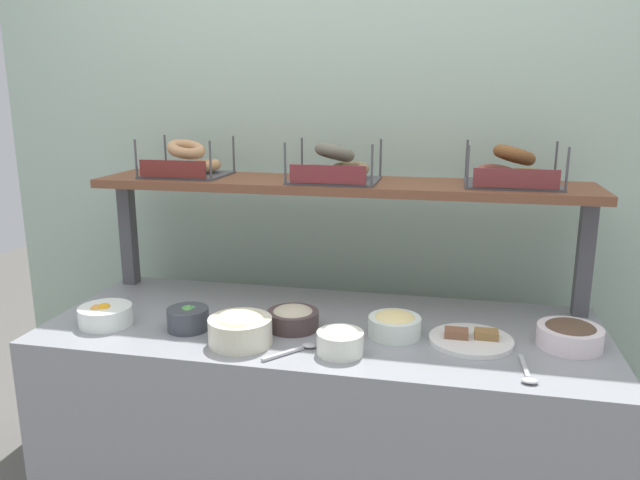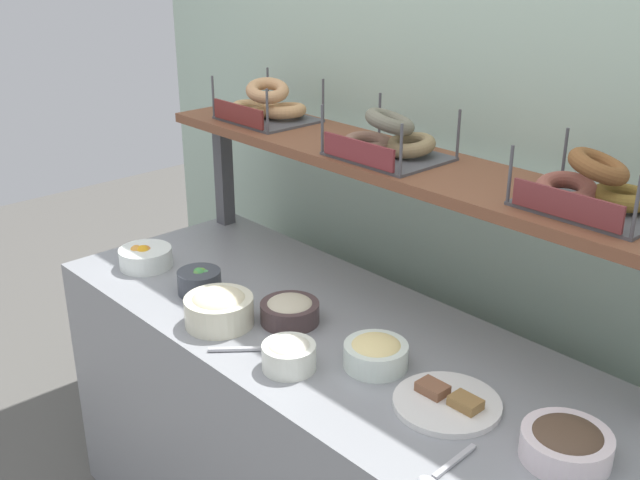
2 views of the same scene
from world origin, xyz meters
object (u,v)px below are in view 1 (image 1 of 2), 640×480
Objects in this scene: bowl_chocolate_spread at (570,334)px; bowl_cream_cheese at (340,340)px; bowl_egg_salad at (395,324)px; bagel_basket_sesame at (186,164)px; bowl_veggie_mix at (188,318)px; bowl_fruit_salad at (105,315)px; serving_spoon_by_edge at (297,349)px; bowl_tuna_salad at (293,318)px; bagel_basket_poppy at (334,168)px; bagel_basket_cinnamon_raisin at (512,172)px; serving_spoon_near_plate at (527,374)px; bowl_potato_salad at (240,328)px; serving_plate_white at (471,339)px.

bowl_cream_cheese is at bearing -163.46° from bowl_chocolate_spread.
bowl_egg_salad is 0.97m from bagel_basket_sesame.
bowl_fruit_salad is (-0.28, -0.02, -0.00)m from bowl_veggie_mix.
bowl_cream_cheese is 0.95× the size of serving_spoon_by_edge.
bowl_fruit_salad reaches higher than bowl_tuna_salad.
bagel_basket_poppy reaches higher than bowl_fruit_salad.
bowl_egg_salad is at bearing -176.87° from bowl_chocolate_spread.
bagel_basket_cinnamon_raisin is (0.34, 0.32, 0.44)m from bowl_egg_salad.
bowl_veggie_mix is 0.62m from bagel_basket_sesame.
serving_spoon_near_plate is at bearing -121.46° from bowl_chocolate_spread.
bowl_potato_salad reaches higher than serving_spoon_near_plate.
bowl_egg_salad is 0.42m from serving_spoon_near_plate.
serving_plate_white is at bearing 12.93° from bowl_potato_salad.
bowl_potato_salad reaches higher than serving_spoon_by_edge.
serving_spoon_by_edge is (-0.63, 0.03, 0.00)m from serving_spoon_near_plate.
bowl_tuna_salad is (0.32, 0.08, -0.00)m from bowl_veggie_mix.
bowl_potato_salad is (-0.30, 0.01, 0.01)m from bowl_cream_cheese.
serving_spoon_by_edge is at bearing -146.24° from bowl_egg_salad.
bowl_tuna_salad is at bearing -153.49° from bagel_basket_cinnamon_raisin.
serving_spoon_near_plate is at bearing -6.52° from bowl_veggie_mix.
bagel_basket_sesame is 1.15m from bagel_basket_cinnamon_raisin.
serving_plate_white is 0.58m from bagel_basket_cinnamon_raisin.
bowl_veggie_mix is 1.16m from bowl_chocolate_spread.
bagel_basket_poppy reaches higher than serving_spoon_by_edge.
bagel_basket_sesame is (-0.17, 0.41, 0.44)m from bowl_veggie_mix.
bagel_basket_cinnamon_raisin is (0.99, 0.41, 0.44)m from bowl_veggie_mix.
bowl_chocolate_spread is 0.97m from bowl_potato_salad.
serving_spoon_by_edge is at bearing -174.90° from bowl_cream_cheese.
bowl_cream_cheese is at bearing 175.78° from serving_spoon_near_plate.
bowl_veggie_mix reaches higher than serving_spoon_by_edge.
bowl_fruit_salad is at bearing -174.82° from serving_plate_white.
serving_spoon_near_plate is (1.01, -0.12, -0.03)m from bowl_veggie_mix.
bagel_basket_sesame is at bearing 167.51° from bowl_chocolate_spread.
bagel_basket_sesame reaches higher than serving_plate_white.
bowl_cream_cheese is at bearing -76.42° from bagel_basket_poppy.
bagel_basket_poppy is at bearing 88.30° from serving_spoon_by_edge.
bagel_basket_cinnamon_raisin is at bearing 71.06° from serving_plate_white.
bowl_potato_salad is (-0.96, -0.19, 0.01)m from bowl_chocolate_spread.
serving_plate_white is 1.76× the size of serving_spoon_by_edge.
bowl_fruit_salad is 1.18× the size of serving_spoon_by_edge.
bowl_egg_salad is 0.58m from bagel_basket_poppy.
bowl_chocolate_spread reaches higher than bowl_fruit_salad.
bowl_tuna_salad is 0.94× the size of serving_spoon_near_plate.
bowl_potato_salad is 1.02m from bagel_basket_cinnamon_raisin.
serving_spoon_by_edge is (0.66, -0.07, -0.03)m from bowl_fruit_salad.
serving_spoon_near_plate is 0.57× the size of bagel_basket_cinnamon_raisin.
bagel_basket_poppy is (-0.48, 0.30, 0.47)m from serving_plate_white.
bowl_chocolate_spread is 1.16× the size of bowl_egg_salad.
bowl_egg_salad is 0.22m from bowl_cream_cheese.
bowl_egg_salad is at bearing 1.22° from bowl_tuna_salad.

